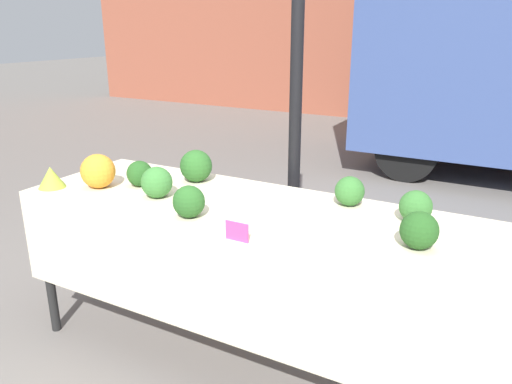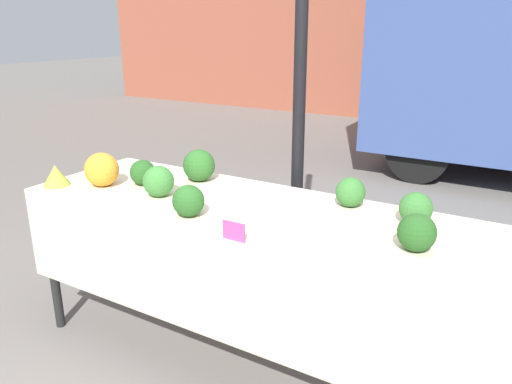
% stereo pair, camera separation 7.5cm
% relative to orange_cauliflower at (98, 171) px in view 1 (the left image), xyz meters
% --- Properties ---
extents(ground_plane, '(40.00, 40.00, 0.00)m').
position_rel_orange_cauliflower_xyz_m(ground_plane, '(0.88, 0.13, -0.94)').
color(ground_plane, slate).
extents(tent_pole, '(0.07, 0.07, 2.63)m').
position_rel_orange_cauliflower_xyz_m(tent_pole, '(0.80, 0.72, 0.38)').
color(tent_pole, black).
rests_on(tent_pole, ground_plane).
extents(market_table, '(2.39, 0.76, 0.85)m').
position_rel_orange_cauliflower_xyz_m(market_table, '(0.88, 0.06, -0.19)').
color(market_table, beige).
rests_on(market_table, ground_plane).
extents(orange_cauliflower, '(0.18, 0.18, 0.18)m').
position_rel_orange_cauliflower_xyz_m(orange_cauliflower, '(0.00, 0.00, 0.00)').
color(orange_cauliflower, orange).
rests_on(orange_cauliflower, market_table).
extents(romanesco_head, '(0.14, 0.14, 0.11)m').
position_rel_orange_cauliflower_xyz_m(romanesco_head, '(-0.22, -0.12, -0.03)').
color(romanesco_head, '#93B238').
rests_on(romanesco_head, market_table).
extents(broccoli_head_0, '(0.14, 0.14, 0.14)m').
position_rel_orange_cauliflower_xyz_m(broccoli_head_0, '(1.57, 0.31, -0.02)').
color(broccoli_head_0, '#336B2D').
rests_on(broccoli_head_0, market_table).
extents(broccoli_head_1, '(0.14, 0.14, 0.14)m').
position_rel_orange_cauliflower_xyz_m(broccoli_head_1, '(1.25, 0.37, -0.02)').
color(broccoli_head_1, '#336B2D').
rests_on(broccoli_head_1, market_table).
extents(broccoli_head_2, '(0.18, 0.18, 0.18)m').
position_rel_orange_cauliflower_xyz_m(broccoli_head_2, '(0.39, 0.34, -0.00)').
color(broccoli_head_2, '#285B23').
rests_on(broccoli_head_2, market_table).
extents(broccoli_head_3, '(0.16, 0.16, 0.16)m').
position_rel_orange_cauliflower_xyz_m(broccoli_head_3, '(0.37, 0.02, -0.01)').
color(broccoli_head_3, '#387533').
rests_on(broccoli_head_3, market_table).
extents(broccoli_head_4, '(0.14, 0.14, 0.14)m').
position_rel_orange_cauliflower_xyz_m(broccoli_head_4, '(0.17, 0.13, -0.02)').
color(broccoli_head_4, '#23511E').
rests_on(broccoli_head_4, market_table).
extents(broccoli_head_5, '(0.15, 0.15, 0.15)m').
position_rel_orange_cauliflower_xyz_m(broccoli_head_5, '(1.64, 0.04, -0.02)').
color(broccoli_head_5, '#23511E').
rests_on(broccoli_head_5, market_table).
extents(broccoli_head_6, '(0.15, 0.15, 0.15)m').
position_rel_orange_cauliflower_xyz_m(broccoli_head_6, '(0.67, -0.12, -0.02)').
color(broccoli_head_6, '#285B23').
rests_on(broccoli_head_6, market_table).
extents(price_sign, '(0.10, 0.01, 0.08)m').
position_rel_orange_cauliflower_xyz_m(price_sign, '(0.99, -0.24, -0.05)').
color(price_sign, '#EF4793').
rests_on(price_sign, market_table).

